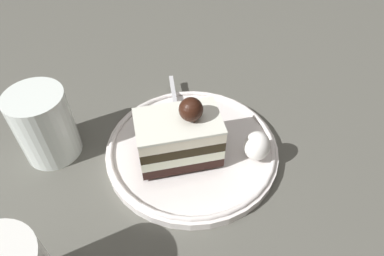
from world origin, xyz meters
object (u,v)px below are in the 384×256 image
whipped_cream_dollop (257,146)px  drink_glass_near (45,127)px  fork (176,106)px  dessert_plate (192,148)px  cake_slice (179,136)px

whipped_cream_dollop → drink_glass_near: drink_glass_near is taller
fork → dessert_plate: bearing=165.6°
cake_slice → fork: 0.09m
dessert_plate → cake_slice: bearing=104.2°
dessert_plate → drink_glass_near: size_ratio=2.35×
whipped_cream_dollop → cake_slice: bearing=54.5°
drink_glass_near → whipped_cream_dollop: bearing=-128.3°
dessert_plate → fork: (0.07, -0.02, 0.01)m
cake_slice → fork: bearing=-27.2°
whipped_cream_dollop → drink_glass_near: (0.16, 0.20, 0.01)m
cake_slice → whipped_cream_dollop: (-0.05, -0.08, -0.01)m
fork → drink_glass_near: 0.17m
cake_slice → fork: cake_slice is taller
whipped_cream_dollop → fork: bearing=15.6°
fork → drink_glass_near: (0.03, 0.17, 0.02)m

